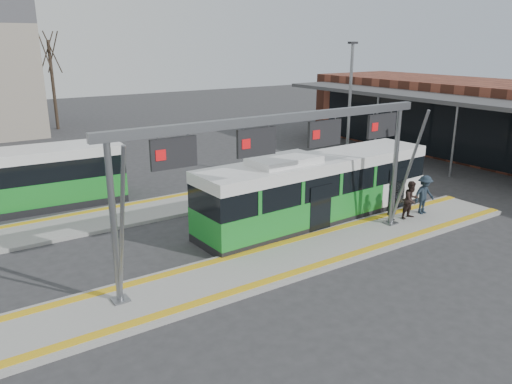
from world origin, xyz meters
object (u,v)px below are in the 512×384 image
(gantry, at_px, (285,144))
(passenger_a, at_px, (393,203))
(hero_bus, at_px, (317,189))
(passenger_c, at_px, (424,195))
(passenger_b, at_px, (411,200))

(gantry, height_order, passenger_a, gantry)
(gantry, relative_size, passenger_a, 8.00)
(hero_bus, relative_size, passenger_c, 6.55)
(passenger_a, distance_m, passenger_b, 0.97)
(passenger_b, bearing_deg, hero_bus, 144.82)
(passenger_b, xyz_separation_m, passenger_c, (0.99, 0.09, 0.04))
(gantry, height_order, passenger_b, gantry)
(passenger_a, bearing_deg, hero_bus, 121.23)
(passenger_a, distance_m, passenger_c, 1.94)
(hero_bus, distance_m, passenger_b, 4.19)
(hero_bus, relative_size, passenger_b, 6.89)
(gantry, relative_size, hero_bus, 1.11)
(gantry, bearing_deg, passenger_b, 0.39)
(gantry, xyz_separation_m, passenger_a, (6.16, 0.28, -3.34))
(hero_bus, distance_m, passenger_a, 3.32)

